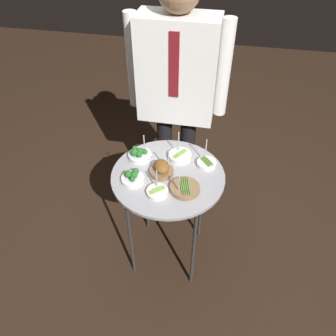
% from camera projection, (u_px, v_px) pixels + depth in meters
% --- Properties ---
extents(ground_plane, '(8.00, 8.00, 0.00)m').
position_uv_depth(ground_plane, '(168.00, 251.00, 2.37)').
color(ground_plane, black).
extents(serving_cart, '(0.65, 0.65, 0.76)m').
position_uv_depth(serving_cart, '(168.00, 182.00, 1.90)').
color(serving_cart, '#939399').
rests_on(serving_cart, ground_plane).
extents(bowl_roast_front_right, '(0.14, 0.14, 0.18)m').
position_uv_depth(bowl_roast_front_right, '(162.00, 169.00, 1.84)').
color(bowl_roast_front_right, brown).
rests_on(bowl_roast_front_right, serving_cart).
extents(bowl_asparagus_front_left, '(0.16, 0.16, 0.13)m').
position_uv_depth(bowl_asparagus_front_left, '(185.00, 188.00, 1.76)').
color(bowl_asparagus_front_left, brown).
rests_on(bowl_asparagus_front_left, serving_cart).
extents(bowl_broccoli_back_right, '(0.14, 0.14, 0.14)m').
position_uv_depth(bowl_broccoli_back_right, '(139.00, 154.00, 1.95)').
color(bowl_broccoli_back_right, silver).
rests_on(bowl_broccoli_back_right, serving_cart).
extents(bowl_broccoli_center, '(0.13, 0.13, 0.07)m').
position_uv_depth(bowl_broccoli_center, '(133.00, 178.00, 1.81)').
color(bowl_broccoli_center, silver).
rests_on(bowl_broccoli_center, serving_cart).
extents(bowl_asparagus_near_rim, '(0.11, 0.11, 0.16)m').
position_uv_depth(bowl_asparagus_near_rim, '(207.00, 163.00, 1.91)').
color(bowl_asparagus_near_rim, silver).
rests_on(bowl_asparagus_near_rim, serving_cart).
extents(bowl_asparagus_front_center, '(0.14, 0.14, 0.17)m').
position_uv_depth(bowl_asparagus_front_center, '(180.00, 156.00, 1.96)').
color(bowl_asparagus_front_center, silver).
rests_on(bowl_asparagus_front_center, serving_cart).
extents(bowl_asparagus_back_left, '(0.12, 0.12, 0.14)m').
position_uv_depth(bowl_asparagus_back_left, '(157.00, 192.00, 1.74)').
color(bowl_asparagus_back_left, silver).
rests_on(bowl_asparagus_back_left, serving_cart).
extents(waiter_figure, '(0.63, 0.24, 1.70)m').
position_uv_depth(waiter_figure, '(177.00, 82.00, 2.02)').
color(waiter_figure, black).
rests_on(waiter_figure, ground_plane).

